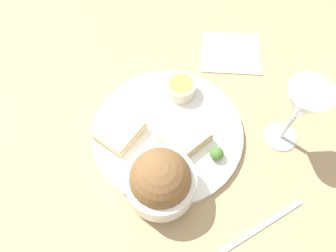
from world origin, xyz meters
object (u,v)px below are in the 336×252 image
cheese_toast_far (120,131)px  wine_glass (301,107)px  fork (261,227)px  salad_bowl (160,181)px  napkin (231,52)px  cheese_toast_near (184,136)px  sauce_ramekin (181,87)px

cheese_toast_far → wine_glass: 0.32m
cheese_toast_far → fork: size_ratio=0.60×
salad_bowl → cheese_toast_far: 0.13m
wine_glass → napkin: size_ratio=0.95×
cheese_toast_near → fork: (-0.06, 0.19, -0.02)m
sauce_ramekin → napkin: bearing=-157.4°
sauce_ramekin → wine_glass: size_ratio=0.37×
sauce_ramekin → napkin: size_ratio=0.35×
salad_bowl → wine_glass: size_ratio=0.75×
cheese_toast_far → napkin: (-0.29, -0.11, -0.02)m
sauce_ramekin → wine_glass: bearing=131.7°
wine_glass → napkin: bearing=-91.8°
salad_bowl → sauce_ramekin: 0.20m
salad_bowl → wine_glass: (-0.25, -0.01, 0.06)m
salad_bowl → cheese_toast_near: bearing=-135.9°
cheese_toast_far → wine_glass: size_ratio=0.64×
salad_bowl → fork: salad_bowl is taller
sauce_ramekin → fork: 0.29m
napkin → fork: 0.38m
salad_bowl → cheese_toast_near: size_ratio=1.23×
salad_bowl → napkin: salad_bowl is taller
salad_bowl → cheese_toast_far: salad_bowl is taller
cheese_toast_near → fork: size_ratio=0.56×
cheese_toast_far → napkin: cheese_toast_far is taller
sauce_ramekin → salad_bowl: bearing=57.0°
cheese_toast_near → wine_glass: size_ratio=0.61×
salad_bowl → sauce_ramekin: salad_bowl is taller
sauce_ramekin → wine_glass: 0.23m
wine_glass → fork: size_ratio=0.93×
napkin → sauce_ramekin: bearing=22.6°
sauce_ramekin → cheese_toast_far: bearing=17.4°
salad_bowl → napkin: (-0.26, -0.23, -0.05)m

